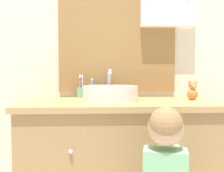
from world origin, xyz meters
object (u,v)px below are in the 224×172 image
Objects in this scene: toothbrush_holder at (81,92)px; soap_dispenser at (92,90)px; teddy_bear at (192,91)px; sink_basin at (110,93)px.

toothbrush_holder is 0.08m from soap_dispenser.
toothbrush_holder is at bearing 176.31° from soap_dispenser.
soap_dispenser is at bearing 164.38° from teddy_bear.
teddy_bear is (0.68, -0.19, 0.01)m from soap_dispenser.
sink_basin is at bearing -45.15° from toothbrush_holder.
sink_basin is at bearing -178.52° from teddy_bear.
sink_basin reaches higher than toothbrush_holder.
sink_basin reaches higher than teddy_bear.
toothbrush_holder is at bearing 134.85° from sink_basin.
soap_dispenser is (0.08, -0.01, 0.01)m from toothbrush_holder.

